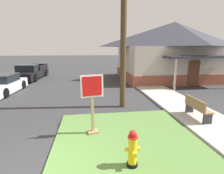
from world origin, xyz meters
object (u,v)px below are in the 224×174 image
object	(u,v)px
fire_hydrant	(132,149)
manhole_cover	(67,124)
street_bench	(197,107)
parked_sedan_white	(2,85)
pickup_truck_black	(31,73)
stop_sign	(92,105)
utility_pole	(124,2)

from	to	relation	value
fire_hydrant	manhole_cover	world-z (taller)	fire_hydrant
manhole_cover	street_bench	xyz separation A→B (m)	(5.32, -0.36, 0.57)
manhole_cover	street_bench	size ratio (longest dim) A/B	0.50
parked_sedan_white	pickup_truck_black	size ratio (longest dim) A/B	0.75
parked_sedan_white	fire_hydrant	bearing A→B (deg)	-51.47
pickup_truck_black	manhole_cover	bearing A→B (deg)	-66.97
stop_sign	manhole_cover	size ratio (longest dim) A/B	2.94
stop_sign	manhole_cover	xyz separation A→B (m)	(-1.01, 1.02, -1.08)
fire_hydrant	street_bench	bearing A→B (deg)	36.46
parked_sedan_white	stop_sign	bearing A→B (deg)	-48.72
pickup_truck_black	utility_pole	world-z (taller)	utility_pole
street_bench	utility_pole	xyz separation A→B (m)	(-2.71, 2.16, 4.46)
fire_hydrant	stop_sign	bearing A→B (deg)	116.45
street_bench	utility_pole	world-z (taller)	utility_pole
pickup_truck_black	parked_sedan_white	bearing A→B (deg)	-91.00
stop_sign	pickup_truck_black	distance (m)	13.69
fire_hydrant	street_bench	size ratio (longest dim) A/B	0.68
parked_sedan_white	utility_pole	world-z (taller)	utility_pole
manhole_cover	utility_pole	distance (m)	5.95
stop_sign	street_bench	bearing A→B (deg)	8.75
manhole_cover	parked_sedan_white	xyz separation A→B (m)	(-4.93, 5.73, 0.53)
manhole_cover	street_bench	distance (m)	5.37
fire_hydrant	stop_sign	xyz separation A→B (m)	(-0.92, 1.85, 0.55)
stop_sign	manhole_cover	distance (m)	1.80
street_bench	utility_pole	bearing A→B (deg)	141.36
stop_sign	parked_sedan_white	bearing A→B (deg)	131.28
parked_sedan_white	street_bench	size ratio (longest dim) A/B	3.02
manhole_cover	stop_sign	bearing A→B (deg)	-45.49
fire_hydrant	parked_sedan_white	bearing A→B (deg)	128.53
parked_sedan_white	pickup_truck_black	world-z (taller)	pickup_truck_black
stop_sign	manhole_cover	bearing A→B (deg)	134.51
fire_hydrant	utility_pole	distance (m)	6.53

